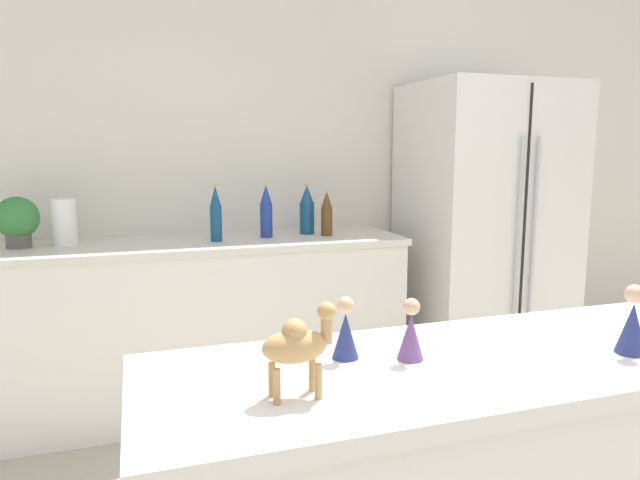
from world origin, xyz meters
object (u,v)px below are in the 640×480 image
at_px(potted_plant, 17,220).
at_px(wise_man_figurine_purple, 411,333).
at_px(wise_man_figurine_crimson, 633,324).
at_px(camel_figurine, 298,344).
at_px(refrigerator, 484,234).
at_px(paper_towel_roll, 64,222).
at_px(back_bottle_0, 216,214).
at_px(back_bottle_3, 266,212).
at_px(back_bottle_2, 327,214).
at_px(back_bottle_1, 307,210).
at_px(wise_man_figurine_blue, 346,332).

relative_size(potted_plant, wise_man_figurine_purple, 1.86).
bearing_deg(wise_man_figurine_crimson, camel_figurine, 179.10).
xyz_separation_m(refrigerator, paper_towel_roll, (-2.33, 0.12, 0.15)).
bearing_deg(paper_towel_roll, wise_man_figurine_purple, -66.51).
bearing_deg(back_bottle_0, paper_towel_roll, 172.30).
distance_m(potted_plant, paper_towel_roll, 0.21).
bearing_deg(wise_man_figurine_crimson, wise_man_figurine_purple, 166.10).
xyz_separation_m(paper_towel_roll, back_bottle_3, (1.01, -0.05, 0.02)).
height_order(potted_plant, back_bottle_2, back_bottle_2).
bearing_deg(back_bottle_2, wise_man_figurine_crimson, -89.85).
relative_size(back_bottle_2, back_bottle_3, 0.86).
xyz_separation_m(paper_towel_roll, wise_man_figurine_crimson, (1.34, -2.12, -0.02)).
height_order(back_bottle_1, camel_figurine, back_bottle_1).
distance_m(camel_figurine, wise_man_figurine_blue, 0.22).
height_order(camel_figurine, wise_man_figurine_blue, camel_figurine).
xyz_separation_m(back_bottle_3, camel_figurine, (-0.41, -2.06, -0.01)).
bearing_deg(potted_plant, back_bottle_0, -5.88).
xyz_separation_m(back_bottle_1, camel_figurine, (-0.66, -2.12, -0.01)).
relative_size(camel_figurine, wise_man_figurine_purple, 1.29).
distance_m(refrigerator, potted_plant, 2.54).
relative_size(refrigerator, paper_towel_roll, 7.63).
distance_m(potted_plant, back_bottle_3, 1.21).
bearing_deg(wise_man_figurine_crimson, refrigerator, 63.75).
height_order(camel_figurine, wise_man_figurine_purple, camel_figurine).
distance_m(refrigerator, camel_figurine, 2.64).
bearing_deg(camel_figurine, wise_man_figurine_blue, 46.20).
bearing_deg(potted_plant, paper_towel_roll, 0.63).
bearing_deg(camel_figurine, back_bottle_3, 78.64).
distance_m(paper_towel_roll, back_bottle_1, 1.25).
distance_m(back_bottle_1, camel_figurine, 2.22).
xyz_separation_m(paper_towel_roll, back_bottle_2, (1.34, -0.09, 0.00)).
bearing_deg(refrigerator, back_bottle_0, 179.14).
xyz_separation_m(back_bottle_0, back_bottle_2, (0.61, 0.01, -0.02)).
xyz_separation_m(paper_towel_roll, wise_man_figurine_blue, (0.74, -1.95, -0.03)).
bearing_deg(wise_man_figurine_purple, back_bottle_2, 76.26).
distance_m(back_bottle_1, wise_man_figurine_purple, 2.05).
xyz_separation_m(refrigerator, potted_plant, (-2.53, 0.12, 0.17)).
bearing_deg(potted_plant, back_bottle_1, 0.59).
bearing_deg(wise_man_figurine_purple, back_bottle_0, 94.20).
bearing_deg(wise_man_figurine_purple, refrigerator, 52.19).
distance_m(back_bottle_2, camel_figurine, 2.15).
relative_size(back_bottle_2, wise_man_figurine_blue, 1.88).
bearing_deg(back_bottle_0, wise_man_figurine_crimson, -73.11).
relative_size(back_bottle_1, back_bottle_3, 0.96).
relative_size(refrigerator, back_bottle_0, 5.98).
bearing_deg(wise_man_figurine_blue, wise_man_figurine_crimson, -15.55).
height_order(back_bottle_1, wise_man_figurine_crimson, back_bottle_1).
relative_size(back_bottle_0, wise_man_figurine_blue, 2.19).
distance_m(paper_towel_roll, wise_man_figurine_crimson, 2.51).
bearing_deg(back_bottle_1, back_bottle_3, -166.34).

